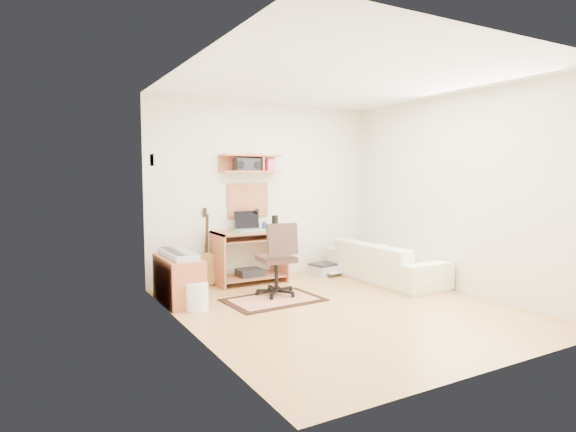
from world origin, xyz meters
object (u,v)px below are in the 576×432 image
desk (250,257)px  sofa (385,255)px  task_chair (276,259)px  cabinet (178,279)px  printer (325,269)px

desk → sofa: 1.96m
task_chair → sofa: bearing=6.3°
cabinet → printer: (2.44, 0.45, -0.19)m
printer → cabinet: bearing=180.0°
desk → cabinet: size_ratio=1.11×
desk → cabinet: desk is taller
cabinet → printer: size_ratio=2.03×
task_chair → cabinet: (-1.17, 0.33, -0.20)m
printer → sofa: size_ratio=0.23×
task_chair → desk: bearing=95.1°
desk → printer: (1.25, -0.05, -0.29)m
cabinet → sofa: bearing=-6.4°
desk → printer: 1.29m
sofa → printer: bearing=34.0°
cabinet → task_chair: bearing=-15.9°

